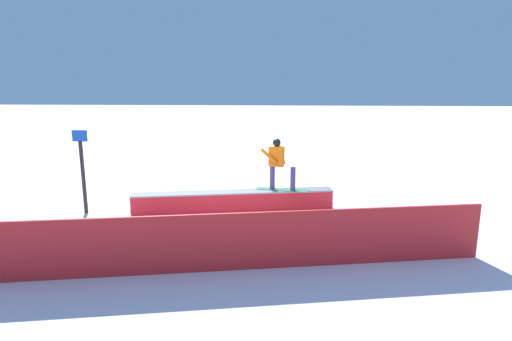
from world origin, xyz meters
name	(u,v)px	position (x,y,z in m)	size (l,w,h in m)	color
ground_plane	(234,210)	(0.00, 0.00, 0.00)	(120.00, 120.00, 0.00)	white
grind_box	(234,202)	(0.00, 0.00, 0.25)	(5.51, 1.47, 0.55)	red
snowboarder	(278,162)	(-1.21, -0.27, 1.33)	(1.50, 0.59, 1.44)	#378257
safety_fence	(210,243)	(0.00, 3.78, 0.56)	(10.66, 0.06, 1.12)	red
trail_marker	(83,170)	(4.01, 0.46, 1.20)	(0.40, 0.10, 2.27)	#262628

